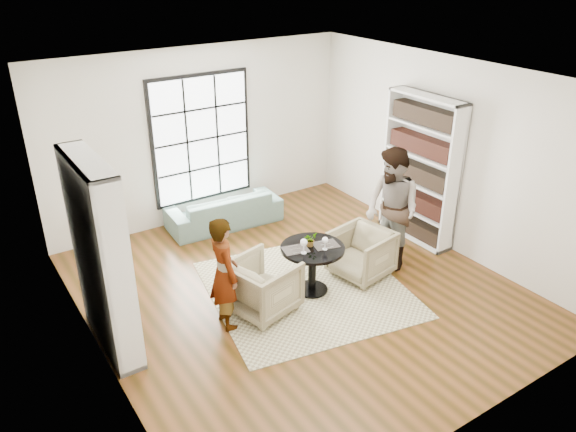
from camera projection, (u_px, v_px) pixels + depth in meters
ground at (299, 290)px, 8.00m from camera, size 6.00×6.00×0.00m
room_shell at (278, 197)px, 7.86m from camera, size 6.00×6.01×6.00m
rug at (306, 289)px, 8.01m from camera, size 3.09×3.09×0.01m
pedestal_table at (312, 259)px, 7.76m from camera, size 0.89×0.89×0.71m
sofa at (224, 209)px, 9.77m from camera, size 2.01×0.89×0.57m
armchair_left at (263, 286)px, 7.40m from camera, size 1.00×0.98×0.75m
armchair_right at (361, 253)px, 8.22m from camera, size 0.92×0.90×0.72m
person_left at (224, 273)px, 6.96m from camera, size 0.41×0.58×1.52m
person_right at (392, 210)px, 8.25m from camera, size 0.71×0.91×1.86m
placemat_left at (296, 250)px, 7.60m from camera, size 0.39×0.33×0.01m
placemat_right at (326, 245)px, 7.72m from camera, size 0.39×0.33×0.01m
cutlery_left at (296, 249)px, 7.60m from camera, size 0.19×0.25×0.01m
cutlery_right at (326, 244)px, 7.72m from camera, size 0.19×0.25×0.01m
wine_glass_left at (304, 243)px, 7.46m from camera, size 0.10×0.10×0.21m
wine_glass_right at (325, 241)px, 7.56m from camera, size 0.09×0.09×0.19m
flower_centerpiece at (310, 240)px, 7.67m from camera, size 0.21×0.20×0.19m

